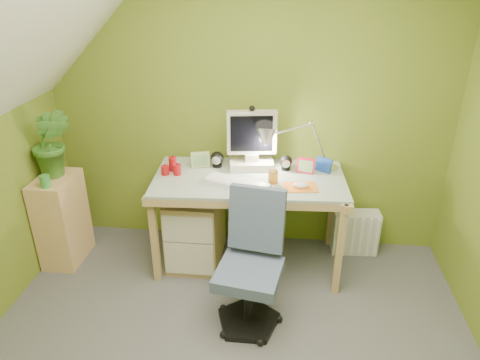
# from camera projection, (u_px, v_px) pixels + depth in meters

# --- Properties ---
(wall_back) EXTENTS (3.20, 0.01, 2.40)m
(wall_back) POSITION_uv_depth(u_px,v_px,m) (248.00, 107.00, 3.47)
(wall_back) COLOR olive
(wall_back) RESTS_ON floor
(desk) EXTENTS (1.47, 0.79, 0.77)m
(desk) POSITION_uv_depth(u_px,v_px,m) (249.00, 220.00, 3.49)
(desk) COLOR tan
(desk) RESTS_ON floor
(monitor) EXTENTS (0.44, 0.29, 0.56)m
(monitor) POSITION_uv_depth(u_px,v_px,m) (252.00, 134.00, 3.36)
(monitor) COLOR beige
(monitor) RESTS_ON desk
(speaker_left) EXTENTS (0.11, 0.11, 0.13)m
(speaker_left) POSITION_uv_depth(u_px,v_px,m) (217.00, 159.00, 3.47)
(speaker_left) COLOR black
(speaker_left) RESTS_ON desk
(speaker_right) EXTENTS (0.11, 0.11, 0.12)m
(speaker_right) POSITION_uv_depth(u_px,v_px,m) (286.00, 163.00, 3.42)
(speaker_right) COLOR black
(speaker_right) RESTS_ON desk
(keyboard) EXTENTS (0.50, 0.31, 0.02)m
(keyboard) POSITION_uv_depth(u_px,v_px,m) (237.00, 183.00, 3.20)
(keyboard) COLOR silver
(keyboard) RESTS_ON desk
(mousepad) EXTENTS (0.26, 0.20, 0.01)m
(mousepad) POSITION_uv_depth(u_px,v_px,m) (300.00, 187.00, 3.16)
(mousepad) COLOR orange
(mousepad) RESTS_ON desk
(mouse) EXTENTS (0.11, 0.07, 0.04)m
(mouse) POSITION_uv_depth(u_px,v_px,m) (300.00, 185.00, 3.15)
(mouse) COLOR white
(mouse) RESTS_ON mousepad
(amber_tumbler) EXTENTS (0.08, 0.08, 0.09)m
(amber_tumbler) POSITION_uv_depth(u_px,v_px,m) (273.00, 177.00, 3.22)
(amber_tumbler) COLOR #9B6216
(amber_tumbler) RESTS_ON desk
(candle_cluster) EXTENTS (0.15, 0.14, 0.11)m
(candle_cluster) POSITION_uv_depth(u_px,v_px,m) (171.00, 166.00, 3.37)
(candle_cluster) COLOR #AE0F16
(candle_cluster) RESTS_ON desk
(photo_frame_red) EXTENTS (0.14, 0.05, 0.12)m
(photo_frame_red) POSITION_uv_depth(u_px,v_px,m) (306.00, 166.00, 3.37)
(photo_frame_red) COLOR red
(photo_frame_red) RESTS_ON desk
(photo_frame_blue) EXTENTS (0.12, 0.09, 0.11)m
(photo_frame_blue) POSITION_uv_depth(u_px,v_px,m) (324.00, 165.00, 3.39)
(photo_frame_blue) COLOR #163E99
(photo_frame_blue) RESTS_ON desk
(photo_frame_green) EXTENTS (0.15, 0.06, 0.13)m
(photo_frame_green) POSITION_uv_depth(u_px,v_px,m) (200.00, 160.00, 3.46)
(photo_frame_green) COLOR #A8B57C
(photo_frame_green) RESTS_ON desk
(desk_lamp) EXTENTS (0.58, 0.36, 0.58)m
(desk_lamp) POSITION_uv_depth(u_px,v_px,m) (311.00, 134.00, 3.32)
(desk_lamp) COLOR #B8B8BD
(desk_lamp) RESTS_ON desk
(side_ledge) EXTENTS (0.27, 0.42, 0.74)m
(side_ledge) POSITION_uv_depth(u_px,v_px,m) (62.00, 219.00, 3.54)
(side_ledge) COLOR tan
(side_ledge) RESTS_ON floor
(potted_plant) EXTENTS (0.34, 0.30, 0.54)m
(potted_plant) POSITION_uv_depth(u_px,v_px,m) (51.00, 143.00, 3.30)
(potted_plant) COLOR #3C7326
(potted_plant) RESTS_ON side_ledge
(green_cup) EXTENTS (0.07, 0.07, 0.09)m
(green_cup) POSITION_uv_depth(u_px,v_px,m) (45.00, 181.00, 3.22)
(green_cup) COLOR #3C923F
(green_cup) RESTS_ON side_ledge
(task_chair) EXTENTS (0.53, 0.53, 0.83)m
(task_chair) POSITION_uv_depth(u_px,v_px,m) (249.00, 274.00, 2.84)
(task_chair) COLOR #455372
(task_chair) RESTS_ON floor
(radiator) EXTENTS (0.39, 0.18, 0.38)m
(radiator) POSITION_uv_depth(u_px,v_px,m) (355.00, 232.00, 3.70)
(radiator) COLOR silver
(radiator) RESTS_ON floor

